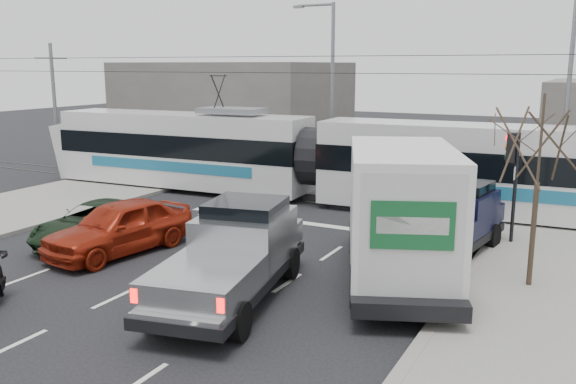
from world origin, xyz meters
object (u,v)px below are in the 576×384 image
at_px(street_lamp_near, 564,83).
at_px(navy_pickup, 452,221).
at_px(bare_tree, 540,148).
at_px(tram, 315,158).
at_px(silver_pickup, 235,252).
at_px(traffic_signal, 513,163).
at_px(red_car, 120,227).
at_px(box_truck, 399,215).
at_px(green_car, 97,223).
at_px(street_lamp_far, 329,79).

height_order(street_lamp_near, navy_pickup, street_lamp_near).
height_order(bare_tree, tram, tram).
bearing_deg(silver_pickup, navy_pickup, 44.09).
relative_size(traffic_signal, silver_pickup, 0.54).
relative_size(tram, red_car, 5.31).
height_order(tram, box_truck, tram).
bearing_deg(green_car, red_car, -22.52).
xyz_separation_m(street_lamp_far, silver_pickup, (5.13, -17.41, -3.95)).
bearing_deg(tram, street_lamp_far, 105.63).
relative_size(traffic_signal, street_lamp_far, 0.40).
bearing_deg(tram, bare_tree, -39.71).
bearing_deg(green_car, traffic_signal, 21.96).
relative_size(box_truck, green_car, 1.65).
xyz_separation_m(traffic_signal, street_lamp_near, (0.84, 7.50, 2.37)).
height_order(green_car, red_car, red_car).
xyz_separation_m(navy_pickup, green_car, (-10.82, -4.11, -0.43)).
relative_size(street_lamp_far, red_car, 1.81).
xyz_separation_m(bare_tree, box_truck, (-3.30, -0.95, -1.93)).
distance_m(street_lamp_near, tram, 10.79).
xyz_separation_m(street_lamp_near, box_truck, (-3.02, -12.45, -3.25)).
bearing_deg(traffic_signal, green_car, -153.94).
relative_size(bare_tree, traffic_signal, 1.39).
distance_m(street_lamp_far, green_car, 16.19).
distance_m(street_lamp_far, box_truck, 17.07).
bearing_deg(green_car, silver_pickup, -20.08).
xyz_separation_m(street_lamp_near, navy_pickup, (-2.26, -9.38, -4.01)).
distance_m(bare_tree, green_car, 13.87).
bearing_deg(silver_pickup, green_car, 152.43).
bearing_deg(street_lamp_near, tram, -154.67).
distance_m(box_truck, navy_pickup, 3.25).
bearing_deg(box_truck, silver_pickup, -160.75).
xyz_separation_m(street_lamp_near, red_car, (-11.59, -13.98, -4.27)).
bearing_deg(bare_tree, green_car, -171.55).
distance_m(bare_tree, red_car, 12.49).
distance_m(bare_tree, silver_pickup, 8.16).
relative_size(box_truck, navy_pickup, 1.44).
relative_size(box_truck, red_car, 1.60).
distance_m(silver_pickup, green_car, 6.99).
distance_m(traffic_signal, tram, 9.05).
bearing_deg(red_car, traffic_signal, 39.99).
bearing_deg(green_car, street_lamp_far, 80.08).
height_order(tram, navy_pickup, tram).
distance_m(traffic_signal, navy_pickup, 2.87).
bearing_deg(navy_pickup, tram, 152.88).
bearing_deg(tram, silver_pickup, -78.29).
distance_m(traffic_signal, silver_pickup, 9.77).
xyz_separation_m(bare_tree, red_car, (-11.88, -2.48, -2.95)).
bearing_deg(red_car, box_truck, 19.04).
distance_m(bare_tree, street_lamp_near, 11.58).
bearing_deg(traffic_signal, street_lamp_far, 138.28).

